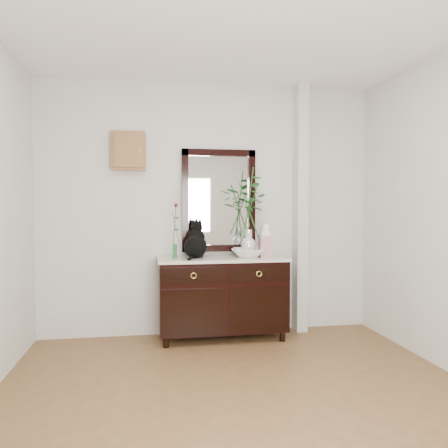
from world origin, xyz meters
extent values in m
cube|color=brown|center=(0.00, 0.00, -0.01)|extent=(3.60, 4.00, 0.02)
cube|color=silver|center=(0.00, 1.98, 1.35)|extent=(3.60, 0.04, 2.70)
cube|color=silver|center=(1.00, 1.90, 1.35)|extent=(0.12, 0.20, 2.70)
cube|color=black|center=(0.10, 1.73, 0.46)|extent=(1.30, 0.50, 0.82)
cube|color=beige|center=(0.10, 1.73, 0.83)|extent=(1.33, 0.52, 0.03)
cube|color=black|center=(0.10, 1.97, 1.44)|extent=(0.80, 0.06, 1.10)
cube|color=white|center=(0.10, 1.98, 1.44)|extent=(0.66, 0.01, 0.96)
cube|color=brown|center=(-0.85, 1.94, 1.95)|extent=(0.35, 0.10, 0.40)
imported|color=silver|center=(0.38, 1.74, 0.89)|extent=(0.44, 0.44, 0.09)
camera|label=1|loc=(-0.65, -2.70, 1.38)|focal=35.00mm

